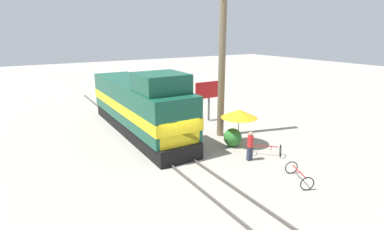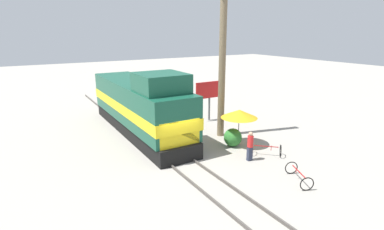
{
  "view_description": "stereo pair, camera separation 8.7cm",
  "coord_description": "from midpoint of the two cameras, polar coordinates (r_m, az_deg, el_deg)",
  "views": [
    {
      "loc": [
        -7.54,
        -14.22,
        7.25
      ],
      "look_at": [
        1.2,
        0.27,
        2.47
      ],
      "focal_mm": 28.0,
      "sensor_mm": 36.0,
      "label": 1
    },
    {
      "loc": [
        -7.47,
        -14.27,
        7.25
      ],
      "look_at": [
        1.2,
        0.27,
        2.47
      ],
      "focal_mm": 28.0,
      "sensor_mm": 36.0,
      "label": 2
    }
  ],
  "objects": [
    {
      "name": "shrub_cluster",
      "position": [
        19.62,
        7.63,
        -4.24
      ],
      "size": [
        1.18,
        1.18,
        1.18
      ],
      "primitive_type": "sphere",
      "color": "#2D722D",
      "rests_on": "ground_plane"
    },
    {
      "name": "locomotive",
      "position": [
        21.68,
        -9.9,
        1.53
      ],
      "size": [
        3.01,
        13.09,
        4.83
      ],
      "color": "black",
      "rests_on": "ground_plane"
    },
    {
      "name": "billboard_sign",
      "position": [
        24.67,
        3.15,
        4.48
      ],
      "size": [
        2.59,
        0.12,
        3.26
      ],
      "color": "#595959",
      "rests_on": "ground_plane"
    },
    {
      "name": "utility_pole",
      "position": [
        20.48,
        5.67,
        12.18
      ],
      "size": [
        1.8,
        0.47,
        11.91
      ],
      "color": "#726047",
      "rests_on": "ground_plane"
    },
    {
      "name": "ground_plane",
      "position": [
        17.66,
        -3.06,
        -8.51
      ],
      "size": [
        120.0,
        120.0,
        0.0
      ],
      "primitive_type": "plane",
      "color": "gray"
    },
    {
      "name": "rail_far",
      "position": [
        17.95,
        -1.02,
        -7.81
      ],
      "size": [
        0.08,
        42.22,
        0.15
      ],
      "primitive_type": "cube",
      "color": "#4C4742",
      "rests_on": "ground_plane"
    },
    {
      "name": "bicycle",
      "position": [
        18.61,
        13.78,
        -6.38
      ],
      "size": [
        1.77,
        1.73,
        0.74
      ],
      "rotation": [
        0.0,
        0.0,
        0.82
      ],
      "color": "black",
      "rests_on": "ground_plane"
    },
    {
      "name": "vendor_umbrella",
      "position": [
        19.34,
        8.84,
        0.26
      ],
      "size": [
        2.34,
        2.34,
        2.41
      ],
      "color": "#4C4C4C",
      "rests_on": "ground_plane"
    },
    {
      "name": "bicycle_spare",
      "position": [
        16.02,
        19.54,
        -10.72
      ],
      "size": [
        1.38,
        1.91,
        0.69
      ],
      "rotation": [
        0.0,
        0.0,
        2.71
      ],
      "color": "black",
      "rests_on": "ground_plane"
    },
    {
      "name": "rail_near",
      "position": [
        17.34,
        -5.18,
        -8.76
      ],
      "size": [
        0.08,
        42.22,
        0.15
      ],
      "primitive_type": "cube",
      "color": "#4C4742",
      "rests_on": "ground_plane"
    },
    {
      "name": "person_bystander",
      "position": [
        17.53,
        10.88,
        -5.61
      ],
      "size": [
        0.34,
        0.34,
        1.74
      ],
      "color": "#2D3347",
      "rests_on": "ground_plane"
    }
  ]
}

